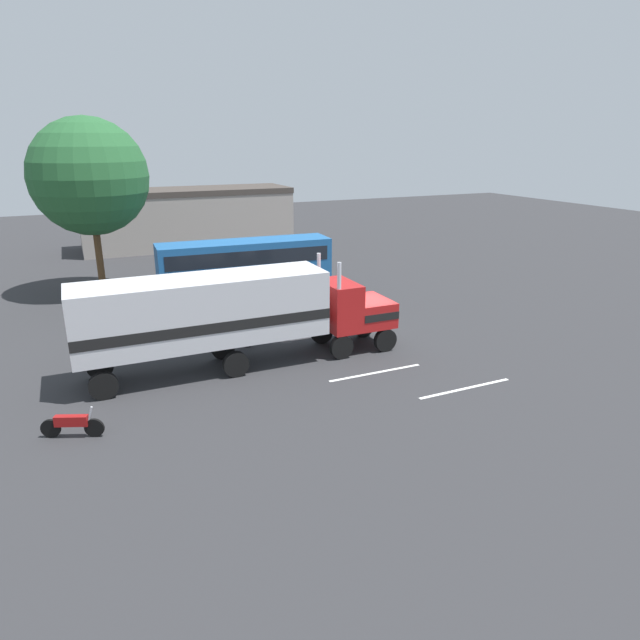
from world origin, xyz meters
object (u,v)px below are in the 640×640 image
(parked_bus, at_px, (245,261))
(tree_left, at_px, (89,177))
(semi_truck, at_px, (229,312))
(motorcycle, at_px, (72,424))
(person_bystander, at_px, (248,329))

(parked_bus, distance_m, tree_left, 10.82)
(semi_truck, xyz_separation_m, tree_left, (-4.15, 15.79, 4.82))
(motorcycle, distance_m, tree_left, 20.78)
(motorcycle, height_order, tree_left, tree_left)
(person_bystander, bearing_deg, parked_bus, 72.95)
(semi_truck, bearing_deg, tree_left, 104.71)
(semi_truck, xyz_separation_m, parked_bus, (4.35, 11.65, -0.46))
(tree_left, bearing_deg, person_bystander, -67.93)
(person_bystander, bearing_deg, tree_left, 112.07)
(parked_bus, height_order, motorcycle, parked_bus)
(semi_truck, distance_m, parked_bus, 12.45)
(semi_truck, relative_size, tree_left, 1.30)
(parked_bus, distance_m, motorcycle, 18.88)
(semi_truck, distance_m, motorcycle, 7.79)
(person_bystander, relative_size, tree_left, 0.15)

